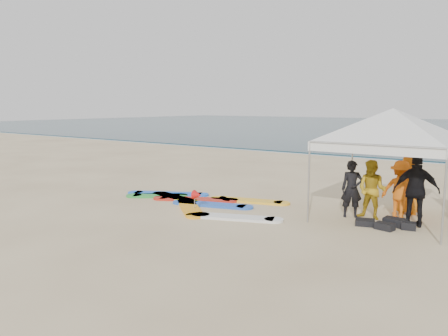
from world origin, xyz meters
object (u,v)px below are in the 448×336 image
Objects in this scene: person_orange_b at (409,184)px; person_black_b at (416,191)px; person_yellow at (372,190)px; person_orange_a at (400,190)px; marker_pennant at (198,195)px; canopy_tent at (393,108)px; surfboard_spread at (198,202)px; person_black_a at (352,189)px.

person_black_b is at bearing 91.59° from person_orange_b.
person_orange_b reaches higher than person_yellow.
person_orange_a is at bearing -60.32° from person_black_b.
canopy_tent is at bearing 26.11° from marker_pennant.
person_orange_b is 0.29× the size of surfboard_spread.
marker_pennant reaches higher than surfboard_spread.
person_orange_b is at bearing 22.58° from surfboard_spread.
canopy_tent is at bearing -37.94° from person_black_b.
person_yellow is at bearing -145.42° from canopy_tent.
person_orange_b is (0.05, 0.72, 0.06)m from person_orange_a.
person_orange_a is (1.18, 0.60, 0.01)m from person_black_a.
person_orange_a is at bearing 66.79° from person_orange_b.
person_orange_a is 0.73m from person_orange_b.
person_black_b reaches higher than marker_pennant.
marker_pennant is (-4.03, -2.04, -0.32)m from person_black_a.
person_black_a is 0.85× the size of person_black_b.
surfboard_spread is at bearing 23.79° from person_orange_a.
person_black_b is (0.54, -0.58, 0.14)m from person_orange_a.
marker_pennant is at bearing -153.89° from canopy_tent.
person_black_b reaches higher than person_orange_a.
person_black_b is 0.41× the size of canopy_tent.
person_yellow is 0.87× the size of person_black_b.
surfboard_spread is (-4.74, -1.16, -0.78)m from person_black_a.
person_yellow is at bearing 13.59° from surfboard_spread.
marker_pennant is 0.10× the size of surfboard_spread.
marker_pennant is (-4.56, -2.16, -0.34)m from person_yellow.
person_black_a is 1.72m from person_black_b.
marker_pennant is (-5.20, -2.64, -0.34)m from person_orange_a.
marker_pennant is (-5.25, -3.36, -0.40)m from person_orange_b.
person_black_a is 0.98× the size of person_yellow.
canopy_tent reaches higher than person_black_b.
surfboard_spread is at bearing 128.93° from marker_pennant.
canopy_tent is (0.39, 0.27, 2.26)m from person_yellow.
person_yellow is 5.05m from marker_pennant.
person_black_b is 1.39m from person_orange_b.
person_yellow is 0.27× the size of surfboard_spread.
person_black_b is at bearing -0.12° from person_yellow.
surfboard_spread is (-5.91, -1.76, -0.80)m from person_orange_a.
person_orange_b reaches higher than person_orange_a.
person_black_b is (1.19, -0.09, 0.13)m from person_yellow.
person_yellow is 1.01× the size of person_orange_a.
person_black_a is 4.53m from marker_pennant.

